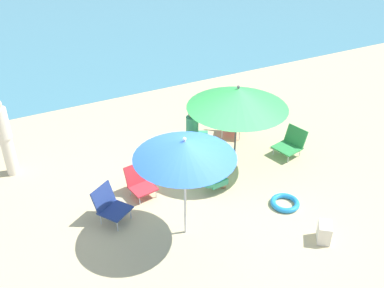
{
  "coord_description": "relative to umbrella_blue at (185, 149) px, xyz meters",
  "views": [
    {
      "loc": [
        -3.07,
        -5.57,
        5.27
      ],
      "look_at": [
        0.38,
        1.11,
        0.7
      ],
      "focal_mm": 40.94,
      "sensor_mm": 36.0,
      "label": 1
    }
  ],
  "objects": [
    {
      "name": "ground_plane",
      "position": [
        0.55,
        0.44,
        -1.7
      ],
      "size": [
        40.0,
        40.0,
        0.0
      ],
      "primitive_type": "plane",
      "color": "#D3BC8C"
    },
    {
      "name": "sea_water",
      "position": [
        0.55,
        13.77,
        -1.7
      ],
      "size": [
        40.0,
        16.0,
        0.01
      ],
      "primitive_type": "cube",
      "color": "teal",
      "rests_on": "ground_plane"
    },
    {
      "name": "umbrella_blue",
      "position": [
        0.0,
        0.0,
        0.0
      ],
      "size": [
        1.64,
        1.64,
        1.92
      ],
      "color": "silver",
      "rests_on": "ground_plane"
    },
    {
      "name": "umbrella_green",
      "position": [
        1.86,
        1.39,
        -0.11
      ],
      "size": [
        2.03,
        2.03,
        1.86
      ],
      "color": "#4C4C51",
      "rests_on": "ground_plane"
    },
    {
      "name": "beach_chair_a",
      "position": [
        3.21,
        1.2,
        -1.42
      ],
      "size": [
        0.7,
        0.64,
        0.6
      ],
      "rotation": [
        0.0,
        0.0,
        3.36
      ],
      "color": "#33934C",
      "rests_on": "ground_plane"
    },
    {
      "name": "beach_chair_b",
      "position": [
        -1.04,
        0.92,
        -1.36
      ],
      "size": [
        0.71,
        0.73,
        0.65
      ],
      "rotation": [
        0.0,
        0.0,
        -0.99
      ],
      "color": "navy",
      "rests_on": "ground_plane"
    },
    {
      "name": "beach_chair_c",
      "position": [
        2.56,
        2.6,
        -1.35
      ],
      "size": [
        0.77,
        0.79,
        0.69
      ],
      "rotation": [
        0.0,
        0.0,
        -2.22
      ],
      "color": "red",
      "rests_on": "ground_plane"
    },
    {
      "name": "beach_chair_d",
      "position": [
        -0.3,
        1.38,
        -1.41
      ],
      "size": [
        0.54,
        0.6,
        0.6
      ],
      "rotation": [
        0.0,
        0.0,
        -1.41
      ],
      "color": "red",
      "rests_on": "ground_plane"
    },
    {
      "name": "person_a",
      "position": [
        1.5,
        2.53,
        -1.25
      ],
      "size": [
        0.53,
        0.43,
        0.92
      ],
      "rotation": [
        0.0,
        0.0,
        5.82
      ],
      "color": "#389970",
      "rests_on": "ground_plane"
    },
    {
      "name": "person_b",
      "position": [
        -2.39,
        3.26,
        -0.84
      ],
      "size": [
        0.29,
        0.29,
        1.69
      ],
      "rotation": [
        0.0,
        0.0,
        3.06
      ],
      "color": "silver",
      "rests_on": "ground_plane"
    },
    {
      "name": "person_c",
      "position": [
        0.96,
        0.79,
        -1.26
      ],
      "size": [
        0.54,
        0.32,
        0.9
      ],
      "rotation": [
        0.0,
        0.0,
        0.09
      ],
      "color": "#389970",
      "rests_on": "ground_plane"
    },
    {
      "name": "swim_ring",
      "position": [
        1.99,
        -0.2,
        -1.65
      ],
      "size": [
        0.55,
        0.55,
        0.1
      ],
      "primitive_type": "torus",
      "color": "#238CD8",
      "rests_on": "ground_plane"
    },
    {
      "name": "beach_bag",
      "position": [
        1.99,
        -1.25,
        -1.53
      ],
      "size": [
        0.35,
        0.37,
        0.35
      ],
      "primitive_type": "cube",
      "rotation": [
        0.0,
        0.0,
        0.9
      ],
      "color": "silver",
      "rests_on": "ground_plane"
    }
  ]
}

